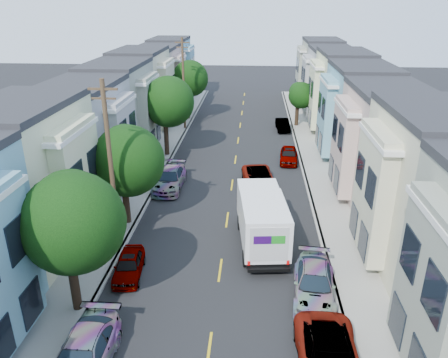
{
  "coord_description": "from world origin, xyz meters",
  "views": [
    {
      "loc": [
        1.68,
        -20.37,
        13.99
      ],
      "look_at": [
        -0.36,
        7.96,
        2.2
      ],
      "focal_mm": 35.0,
      "sensor_mm": 36.0,
      "label": 1
    }
  ],
  "objects_px": {
    "utility_pole_far": "(184,84)",
    "parked_right_d": "(283,125)",
    "parked_left_c": "(129,265)",
    "parked_right_b": "(314,284)",
    "tree_c": "(127,161)",
    "parked_left_d": "(170,179)",
    "parked_right_c": "(289,155)",
    "utility_pole_near": "(111,168)",
    "lead_sedan": "(259,178)",
    "tree_e": "(189,79)",
    "fedex_truck": "(262,219)",
    "tree_b": "(71,223)",
    "tree_d": "(168,102)",
    "tree_far_r": "(301,96)"
  },
  "relations": [
    {
      "from": "tree_e",
      "to": "tree_c",
      "type": "bearing_deg",
      "value": -90.0
    },
    {
      "from": "tree_e",
      "to": "utility_pole_far",
      "type": "bearing_deg",
      "value": -89.97
    },
    {
      "from": "tree_d",
      "to": "utility_pole_near",
      "type": "bearing_deg",
      "value": -89.99
    },
    {
      "from": "utility_pole_near",
      "to": "parked_right_d",
      "type": "relative_size",
      "value": 2.62
    },
    {
      "from": "fedex_truck",
      "to": "parked_left_d",
      "type": "height_order",
      "value": "fedex_truck"
    },
    {
      "from": "tree_d",
      "to": "parked_left_d",
      "type": "relative_size",
      "value": 1.49
    },
    {
      "from": "fedex_truck",
      "to": "parked_right_b",
      "type": "xyz_separation_m",
      "value": [
        2.62,
        -4.78,
        -1.07
      ]
    },
    {
      "from": "utility_pole_near",
      "to": "parked_left_c",
      "type": "relative_size",
      "value": 2.65
    },
    {
      "from": "parked_left_c",
      "to": "parked_right_c",
      "type": "xyz_separation_m",
      "value": [
        9.8,
        18.51,
        0.06
      ]
    },
    {
      "from": "tree_c",
      "to": "utility_pole_near",
      "type": "distance_m",
      "value": 3.08
    },
    {
      "from": "tree_c",
      "to": "parked_right_d",
      "type": "relative_size",
      "value": 1.78
    },
    {
      "from": "parked_right_b",
      "to": "parked_right_d",
      "type": "relative_size",
      "value": 1.26
    },
    {
      "from": "parked_left_c",
      "to": "parked_right_b",
      "type": "xyz_separation_m",
      "value": [
        9.8,
        -1.08,
        0.11
      ]
    },
    {
      "from": "tree_c",
      "to": "parked_right_b",
      "type": "distance_m",
      "value": 13.67
    },
    {
      "from": "tree_b",
      "to": "fedex_truck",
      "type": "distance_m",
      "value": 11.31
    },
    {
      "from": "utility_pole_far",
      "to": "parked_right_b",
      "type": "relative_size",
      "value": 2.08
    },
    {
      "from": "parked_left_c",
      "to": "parked_right_b",
      "type": "distance_m",
      "value": 9.86
    },
    {
      "from": "parked_left_c",
      "to": "parked_right_b",
      "type": "height_order",
      "value": "parked_right_b"
    },
    {
      "from": "fedex_truck",
      "to": "parked_left_d",
      "type": "xyz_separation_m",
      "value": [
        -7.18,
        8.2,
        -1.02
      ]
    },
    {
      "from": "tree_d",
      "to": "utility_pole_far",
      "type": "bearing_deg",
      "value": 89.99
    },
    {
      "from": "fedex_truck",
      "to": "parked_left_c",
      "type": "height_order",
      "value": "fedex_truck"
    },
    {
      "from": "tree_e",
      "to": "lead_sedan",
      "type": "relative_size",
      "value": 1.44
    },
    {
      "from": "lead_sedan",
      "to": "parked_right_c",
      "type": "xyz_separation_m",
      "value": [
        2.72,
        5.77,
        -0.02
      ]
    },
    {
      "from": "parked_left_c",
      "to": "lead_sedan",
      "type": "bearing_deg",
      "value": 55.1
    },
    {
      "from": "utility_pole_far",
      "to": "parked_right_d",
      "type": "relative_size",
      "value": 2.62
    },
    {
      "from": "tree_c",
      "to": "utility_pole_far",
      "type": "relative_size",
      "value": 0.68
    },
    {
      "from": "tree_e",
      "to": "tree_b",
      "type": "bearing_deg",
      "value": -90.0
    },
    {
      "from": "tree_b",
      "to": "parked_right_b",
      "type": "xyz_separation_m",
      "value": [
        11.2,
        1.94,
        -4.06
      ]
    },
    {
      "from": "utility_pole_near",
      "to": "parked_left_c",
      "type": "bearing_deg",
      "value": -63.33
    },
    {
      "from": "utility_pole_near",
      "to": "lead_sedan",
      "type": "distance_m",
      "value": 13.81
    },
    {
      "from": "utility_pole_near",
      "to": "fedex_truck",
      "type": "height_order",
      "value": "utility_pole_near"
    },
    {
      "from": "parked_left_d",
      "to": "parked_right_c",
      "type": "height_order",
      "value": "parked_left_d"
    },
    {
      "from": "tree_far_r",
      "to": "parked_left_c",
      "type": "xyz_separation_m",
      "value": [
        -11.79,
        -30.84,
        -3.01
      ]
    },
    {
      "from": "parked_right_d",
      "to": "utility_pole_near",
      "type": "bearing_deg",
      "value": -116.87
    },
    {
      "from": "tree_far_r",
      "to": "parked_right_b",
      "type": "bearing_deg",
      "value": -93.58
    },
    {
      "from": "fedex_truck",
      "to": "lead_sedan",
      "type": "bearing_deg",
      "value": 84.47
    },
    {
      "from": "utility_pole_far",
      "to": "lead_sedan",
      "type": "height_order",
      "value": "utility_pole_far"
    },
    {
      "from": "tree_e",
      "to": "parked_right_c",
      "type": "relative_size",
      "value": 1.74
    },
    {
      "from": "lead_sedan",
      "to": "parked_left_d",
      "type": "distance_m",
      "value": 7.13
    },
    {
      "from": "tree_d",
      "to": "parked_right_d",
      "type": "height_order",
      "value": "tree_d"
    },
    {
      "from": "parked_right_d",
      "to": "utility_pole_far",
      "type": "bearing_deg",
      "value": 177.27
    },
    {
      "from": "lead_sedan",
      "to": "parked_right_d",
      "type": "height_order",
      "value": "lead_sedan"
    },
    {
      "from": "lead_sedan",
      "to": "tree_d",
      "type": "bearing_deg",
      "value": 131.98
    },
    {
      "from": "tree_d",
      "to": "tree_far_r",
      "type": "bearing_deg",
      "value": 40.63
    },
    {
      "from": "tree_b",
      "to": "utility_pole_near",
      "type": "height_order",
      "value": "utility_pole_near"
    },
    {
      "from": "tree_c",
      "to": "parked_right_c",
      "type": "height_order",
      "value": "tree_c"
    },
    {
      "from": "utility_pole_near",
      "to": "parked_right_b",
      "type": "height_order",
      "value": "utility_pole_near"
    },
    {
      "from": "tree_c",
      "to": "parked_left_d",
      "type": "distance_m",
      "value": 7.28
    },
    {
      "from": "utility_pole_near",
      "to": "parked_right_d",
      "type": "height_order",
      "value": "utility_pole_near"
    },
    {
      "from": "parked_left_c",
      "to": "tree_e",
      "type": "bearing_deg",
      "value": 86.58
    }
  ]
}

